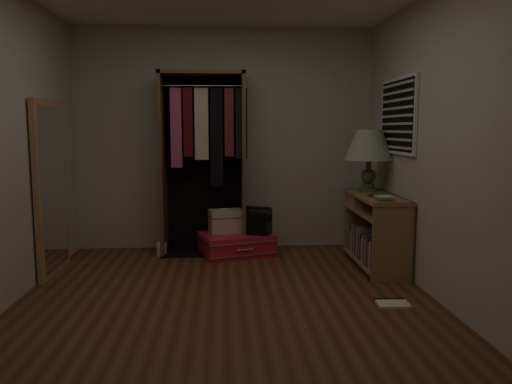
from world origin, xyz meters
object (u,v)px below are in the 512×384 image
pink_suitcase (237,244)px  black_bag (257,220)px  console_bookshelf (374,229)px  white_jug (162,249)px  open_wardrobe (205,147)px  table_lamp (369,146)px  floor_mirror (51,188)px  train_case (226,221)px

pink_suitcase → black_bag: (0.24, -0.03, 0.28)m
console_bookshelf → black_bag: (-1.18, 0.52, 0.01)m
pink_suitcase → black_bag: black_bag is taller
black_bag → white_jug: size_ratio=1.78×
open_wardrobe → black_bag: open_wardrobe is taller
console_bookshelf → pink_suitcase: (-1.42, 0.55, -0.27)m
table_lamp → white_jug: bearing=173.1°
console_bookshelf → white_jug: (-2.26, 0.55, -0.31)m
console_bookshelf → table_lamp: bearing=89.0°
floor_mirror → console_bookshelf: bearing=0.9°
console_bookshelf → train_case: 1.66m
open_wardrobe → pink_suitcase: size_ratio=2.20×
open_wardrobe → table_lamp: bearing=-14.2°
open_wardrobe → black_bag: 1.02m
console_bookshelf → pink_suitcase: bearing=158.7°
train_case → table_lamp: bearing=-25.7°
train_case → table_lamp: size_ratio=0.62×
table_lamp → floor_mirror: bearing=-174.3°
pink_suitcase → console_bookshelf: bearing=-38.4°
open_wardrobe → table_lamp: size_ratio=2.96×
console_bookshelf → open_wardrobe: bearing=157.7°
console_bookshelf → white_jug: size_ratio=5.85×
black_bag → open_wardrobe: bearing=-175.2°
white_jug → console_bookshelf: bearing=-13.7°
train_case → console_bookshelf: bearing=-35.1°
open_wardrobe → train_case: 0.87m
train_case → white_jug: 0.79m
pink_suitcase → white_jug: pink_suitcase is taller
console_bookshelf → train_case: console_bookshelf is taller
floor_mirror → white_jug: 1.38m
open_wardrobe → train_case: open_wardrobe is taller
floor_mirror → black_bag: 2.18m
console_bookshelf → floor_mirror: floor_mirror is taller
train_case → table_lamp: (1.54, -0.37, 0.86)m
console_bookshelf → pink_suitcase: size_ratio=1.20×
pink_suitcase → open_wardrobe: bearing=136.4°
floor_mirror → white_jug: bearing=31.6°
table_lamp → white_jug: 2.56m
open_wardrobe → floor_mirror: size_ratio=1.21×
train_case → white_jug: train_case is taller
train_case → pink_suitcase: bearing=-50.7°
floor_mirror → pink_suitcase: bearing=18.2°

